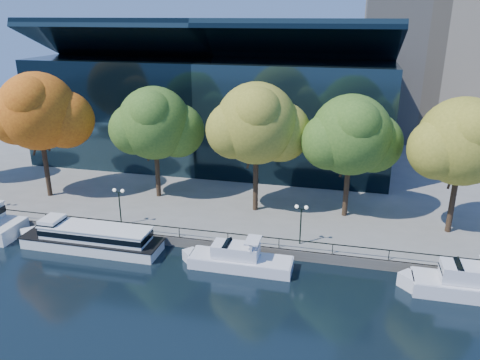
% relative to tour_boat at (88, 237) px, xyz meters
% --- Properties ---
extents(ground, '(160.00, 160.00, 0.00)m').
position_rel_tour_boat_xyz_m(ground, '(8.56, -0.66, -1.24)').
color(ground, black).
rests_on(ground, ground).
extents(promenade, '(90.00, 67.08, 1.00)m').
position_rel_tour_boat_xyz_m(promenade, '(8.56, 35.71, -0.74)').
color(promenade, slate).
rests_on(promenade, ground).
extents(railing, '(88.20, 0.08, 0.99)m').
position_rel_tour_boat_xyz_m(railing, '(8.56, 2.59, 0.69)').
color(railing, black).
rests_on(railing, promenade).
extents(convention_building, '(50.00, 24.57, 21.43)m').
position_rel_tour_boat_xyz_m(convention_building, '(4.56, 31.13, 7.26)').
color(convention_building, black).
rests_on(convention_building, ground).
extents(tour_boat, '(15.42, 3.44, 2.93)m').
position_rel_tour_boat_xyz_m(tour_boat, '(0.00, 0.00, 0.00)').
color(tour_boat, silver).
rests_on(tour_boat, ground).
extents(cruiser_near, '(10.44, 2.69, 3.02)m').
position_rel_tour_boat_xyz_m(cruiser_near, '(15.09, -0.23, -0.30)').
color(cruiser_near, silver).
rests_on(cruiser_near, ground).
extents(cruiser_far, '(10.63, 2.95, 3.47)m').
position_rel_tour_boat_xyz_m(cruiser_far, '(34.58, -0.16, -0.14)').
color(cruiser_far, silver).
rests_on(cruiser_far, ground).
extents(tree_1, '(11.22, 9.20, 14.85)m').
position_rel_tour_boat_xyz_m(tree_1, '(-10.54, 9.46, 9.92)').
color(tree_1, black).
rests_on(tree_1, promenade).
extents(tree_2, '(10.57, 8.67, 13.24)m').
position_rel_tour_boat_xyz_m(tree_2, '(2.44, 12.38, 8.59)').
color(tree_2, black).
rests_on(tree_2, promenade).
extents(tree_3, '(10.95, 8.98, 14.33)m').
position_rel_tour_boat_xyz_m(tree_3, '(14.73, 10.96, 9.51)').
color(tree_3, black).
rests_on(tree_3, promenade).
extents(tree_4, '(10.54, 8.65, 13.32)m').
position_rel_tour_boat_xyz_m(tree_4, '(24.59, 11.67, 8.67)').
color(tree_4, black).
rests_on(tree_4, promenade).
extents(tree_5, '(10.62, 8.71, 13.72)m').
position_rel_tour_boat_xyz_m(tree_5, '(34.97, 9.98, 9.04)').
color(tree_5, black).
rests_on(tree_5, promenade).
extents(lamp_1, '(1.26, 0.36, 4.03)m').
position_rel_tour_boat_xyz_m(lamp_1, '(1.63, 3.84, 2.74)').
color(lamp_1, black).
rests_on(lamp_1, promenade).
extents(lamp_2, '(1.26, 0.36, 4.03)m').
position_rel_tour_boat_xyz_m(lamp_2, '(20.40, 3.84, 2.74)').
color(lamp_2, black).
rests_on(lamp_2, promenade).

